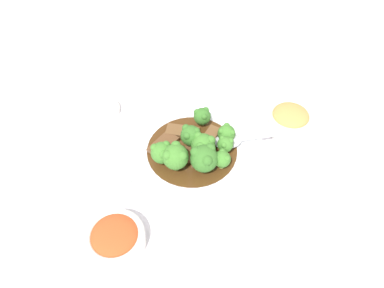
# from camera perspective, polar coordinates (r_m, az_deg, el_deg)

# --- Properties ---
(ground_plane) EXTENTS (4.00, 4.00, 0.00)m
(ground_plane) POSITION_cam_1_polar(r_m,az_deg,el_deg) (0.79, 0.00, -1.58)
(ground_plane) COLOR silver
(main_plate) EXTENTS (0.30, 0.30, 0.02)m
(main_plate) POSITION_cam_1_polar(r_m,az_deg,el_deg) (0.78, 0.00, -1.12)
(main_plate) COLOR white
(main_plate) RESTS_ON ground_plane
(beef_strip_0) EXTENTS (0.06, 0.08, 0.01)m
(beef_strip_0) POSITION_cam_1_polar(r_m,az_deg,el_deg) (0.80, -1.47, 1.88)
(beef_strip_0) COLOR brown
(beef_strip_0) RESTS_ON main_plate
(beef_strip_1) EXTENTS (0.06, 0.07, 0.01)m
(beef_strip_1) POSITION_cam_1_polar(r_m,az_deg,el_deg) (0.76, -0.93, -1.61)
(beef_strip_1) COLOR brown
(beef_strip_1) RESTS_ON main_plate
(beef_strip_2) EXTENTS (0.06, 0.06, 0.01)m
(beef_strip_2) POSITION_cam_1_polar(r_m,az_deg,el_deg) (0.79, 2.70, 0.98)
(beef_strip_2) COLOR brown
(beef_strip_2) RESTS_ON main_plate
(beef_strip_3) EXTENTS (0.07, 0.07, 0.01)m
(beef_strip_3) POSITION_cam_1_polar(r_m,az_deg,el_deg) (0.78, -4.43, -0.09)
(beef_strip_3) COLOR brown
(beef_strip_3) RESTS_ON main_plate
(broccoli_floret_0) EXTENTS (0.05, 0.05, 0.06)m
(broccoli_floret_0) POSITION_cam_1_polar(r_m,az_deg,el_deg) (0.72, 1.86, -2.15)
(broccoli_floret_0) COLOR #8EB756
(broccoli_floret_0) RESTS_ON main_plate
(broccoli_floret_1) EXTENTS (0.05, 0.05, 0.06)m
(broccoli_floret_1) POSITION_cam_1_polar(r_m,az_deg,el_deg) (0.72, -2.53, -1.90)
(broccoli_floret_1) COLOR #7FA84C
(broccoli_floret_1) RESTS_ON main_plate
(broccoli_floret_2) EXTENTS (0.03, 0.03, 0.04)m
(broccoli_floret_2) POSITION_cam_1_polar(r_m,az_deg,el_deg) (0.75, 5.09, -0.03)
(broccoli_floret_2) COLOR #7FA84C
(broccoli_floret_2) RESTS_ON main_plate
(broccoli_floret_3) EXTENTS (0.04, 0.04, 0.05)m
(broccoli_floret_3) POSITION_cam_1_polar(r_m,az_deg,el_deg) (0.74, -4.65, -1.28)
(broccoli_floret_3) COLOR #7FA84C
(broccoli_floret_3) RESTS_ON main_plate
(broccoli_floret_4) EXTENTS (0.03, 0.03, 0.04)m
(broccoli_floret_4) POSITION_cam_1_polar(r_m,az_deg,el_deg) (0.73, 4.61, -2.26)
(broccoli_floret_4) COLOR #8EB756
(broccoli_floret_4) RESTS_ON main_plate
(broccoli_floret_5) EXTENTS (0.04, 0.04, 0.05)m
(broccoli_floret_5) POSITION_cam_1_polar(r_m,az_deg,el_deg) (0.76, -0.33, 1.32)
(broccoli_floret_5) COLOR #7FA84C
(broccoli_floret_5) RESTS_ON main_plate
(broccoli_floret_6) EXTENTS (0.04, 0.04, 0.04)m
(broccoli_floret_6) POSITION_cam_1_polar(r_m,az_deg,el_deg) (0.81, 1.57, 4.28)
(broccoli_floret_6) COLOR #8EB756
(broccoli_floret_6) RESTS_ON main_plate
(broccoli_floret_7) EXTENTS (0.04, 0.04, 0.04)m
(broccoli_floret_7) POSITION_cam_1_polar(r_m,az_deg,el_deg) (0.78, 5.28, 1.65)
(broccoli_floret_7) COLOR #8EB756
(broccoli_floret_7) RESTS_ON main_plate
(broccoli_floret_8) EXTENTS (0.05, 0.05, 0.05)m
(broccoli_floret_8) POSITION_cam_1_polar(r_m,az_deg,el_deg) (0.75, 1.70, -0.15)
(broccoli_floret_8) COLOR #8EB756
(broccoli_floret_8) RESTS_ON main_plate
(serving_spoon) EXTENTS (0.05, 0.21, 0.01)m
(serving_spoon) POSITION_cam_1_polar(r_m,az_deg,el_deg) (0.79, 6.78, 0.62)
(serving_spoon) COLOR #B7B7BC
(serving_spoon) RESTS_ON main_plate
(side_bowl_kimchi) EXTENTS (0.10, 0.10, 0.04)m
(side_bowl_kimchi) POSITION_cam_1_polar(r_m,az_deg,el_deg) (0.68, -11.61, -13.81)
(side_bowl_kimchi) COLOR white
(side_bowl_kimchi) RESTS_ON ground_plane
(side_bowl_appetizer) EXTENTS (0.10, 0.10, 0.05)m
(side_bowl_appetizer) POSITION_cam_1_polar(r_m,az_deg,el_deg) (0.85, 14.65, 3.66)
(side_bowl_appetizer) COLOR white
(side_bowl_appetizer) RESTS_ON ground_plane
(sauce_dish) EXTENTS (0.08, 0.08, 0.01)m
(sauce_dish) POSITION_cam_1_polar(r_m,az_deg,el_deg) (0.90, -13.50, 5.15)
(sauce_dish) COLOR white
(sauce_dish) RESTS_ON ground_plane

